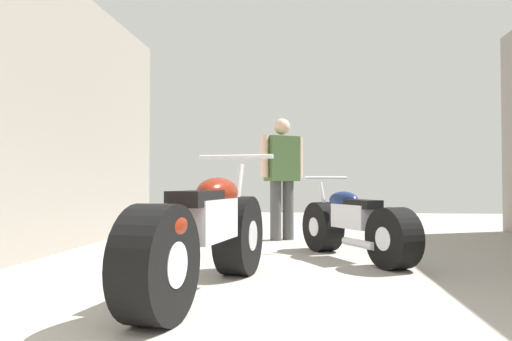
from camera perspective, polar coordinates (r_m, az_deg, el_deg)
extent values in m
plane|color=#9E998E|center=(4.17, 8.62, -11.75)|extent=(16.15, 16.15, 0.00)
cube|color=gray|center=(4.95, -26.80, 7.38)|extent=(0.08, 7.40, 2.99)
cylinder|color=black|center=(3.97, -2.06, -7.65)|extent=(0.34, 0.67, 0.64)
cylinder|color=silver|center=(3.97, -2.06, -7.65)|extent=(0.28, 0.28, 0.24)
cylinder|color=black|center=(2.65, -11.66, -10.75)|extent=(0.34, 0.67, 0.64)
cylinder|color=silver|center=(2.65, -11.66, -10.75)|extent=(0.28, 0.28, 0.24)
cube|color=silver|center=(3.28, -5.87, -5.81)|extent=(0.34, 0.67, 0.28)
ellipsoid|color=maroon|center=(3.48, -4.55, -2.61)|extent=(0.34, 0.55, 0.22)
cube|color=black|center=(3.11, -7.06, -3.30)|extent=(0.29, 0.51, 0.10)
ellipsoid|color=maroon|center=(2.67, -11.15, -6.37)|extent=(0.33, 0.47, 0.24)
cylinder|color=silver|center=(3.92, -2.23, -3.36)|extent=(0.09, 0.26, 0.58)
cylinder|color=silver|center=(3.88, -2.40, 1.62)|extent=(0.61, 0.13, 0.04)
cylinder|color=silver|center=(3.10, -10.38, -11.18)|extent=(0.18, 0.55, 0.09)
cylinder|color=black|center=(5.38, 7.89, -6.56)|extent=(0.45, 0.58, 0.54)
cylinder|color=silver|center=(5.38, 7.89, -6.56)|extent=(0.30, 0.29, 0.20)
cylinder|color=black|center=(4.38, 15.92, -7.70)|extent=(0.45, 0.58, 0.54)
cylinder|color=silver|center=(4.38, 15.92, -7.70)|extent=(0.30, 0.29, 0.20)
cube|color=silver|center=(4.85, 11.48, -5.32)|extent=(0.43, 0.57, 0.23)
ellipsoid|color=navy|center=(5.00, 10.30, -3.48)|extent=(0.40, 0.49, 0.18)
cube|color=black|center=(4.72, 12.48, -3.90)|extent=(0.35, 0.44, 0.08)
ellipsoid|color=navy|center=(4.39, 15.57, -5.48)|extent=(0.37, 0.43, 0.20)
cylinder|color=silver|center=(5.33, 8.06, -3.90)|extent=(0.14, 0.21, 0.49)
cylinder|color=silver|center=(5.30, 8.23, -0.85)|extent=(0.47, 0.27, 0.03)
cylinder|color=silver|center=(4.60, 12.01, -8.42)|extent=(0.28, 0.44, 0.08)
cylinder|color=#4C4C4C|center=(6.40, 3.81, -4.70)|extent=(0.21, 0.21, 0.77)
cylinder|color=#4C4C4C|center=(6.30, 2.35, -4.76)|extent=(0.21, 0.21, 0.77)
cube|color=#476638|center=(6.35, 3.08, 1.40)|extent=(0.48, 0.43, 0.59)
cylinder|color=beige|center=(6.50, 5.05, 1.56)|extent=(0.15, 0.15, 0.54)
cylinder|color=beige|center=(6.21, 1.01, 1.69)|extent=(0.15, 0.15, 0.54)
sphere|color=beige|center=(6.38, 3.07, 5.19)|extent=(0.21, 0.21, 0.21)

